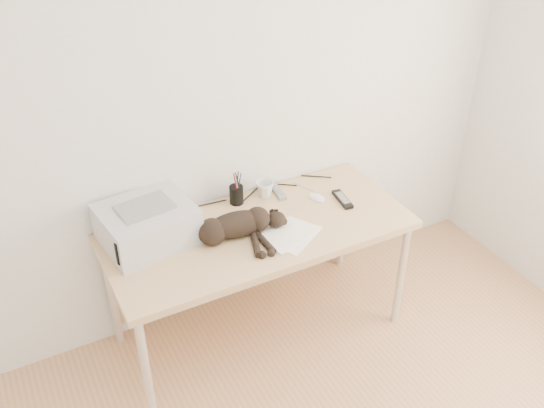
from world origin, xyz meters
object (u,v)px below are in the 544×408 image
desk (252,240)px  cat (234,227)px  mouse (317,196)px  pen_cup (236,194)px  printer (147,224)px  mug (265,189)px

desk → cat: cat is taller
mouse → pen_cup: bearing=141.5°
printer → mug: (0.70, 0.09, -0.05)m
printer → mouse: 0.95m
cat → mug: size_ratio=6.34×
desk → printer: printer is taller
desk → mug: size_ratio=16.13×
desk → mouse: size_ratio=14.26×
printer → pen_cup: bearing=10.9°
pen_cup → printer: bearing=-169.1°
cat → desk: bearing=39.8°
cat → pen_cup: size_ratio=3.19×
desk → pen_cup: pen_cup is taller
cat → mouse: 0.57m
cat → pen_cup: bearing=68.8°
mouse → cat: bearing=174.9°
mug → pen_cup: bearing=175.5°
printer → pen_cup: (0.54, 0.10, -0.05)m
desk → printer: (-0.54, 0.08, 0.23)m
pen_cup → mouse: 0.45m
mouse → mug: bearing=131.2°
mug → pen_cup: 0.17m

